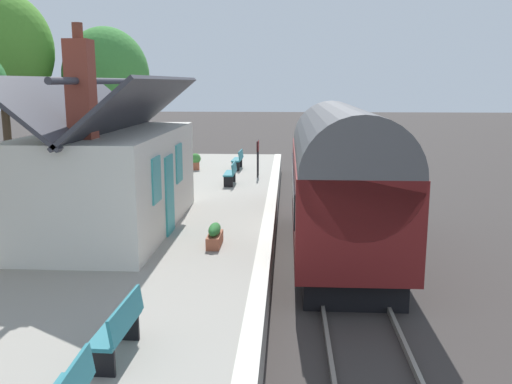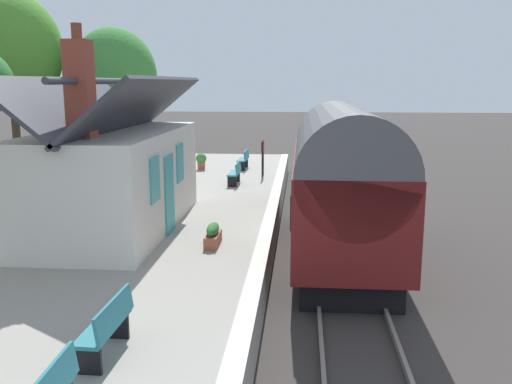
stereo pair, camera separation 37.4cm
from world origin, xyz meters
name	(u,v)px [view 2 (the right image)]	position (x,y,z in m)	size (l,w,h in m)	color
ground_plane	(309,260)	(0.00, 0.00, 0.00)	(160.00, 160.00, 0.00)	#383330
platform	(160,240)	(0.00, 4.29, 0.48)	(32.00, 6.58, 0.95)	gray
platform_edge_coping	(267,226)	(0.00, 1.18, 0.96)	(32.00, 0.36, 0.02)	beige
rail_near	(367,259)	(0.00, -1.62, 0.07)	(52.00, 0.08, 0.14)	gray
rail_far	(315,258)	(0.00, -0.18, 0.07)	(52.00, 0.08, 0.14)	gray
train	(342,181)	(0.37, -0.90, 2.22)	(8.85, 2.73, 4.32)	black
station_building	(114,175)	(-0.45, 5.39, 2.45)	(7.56, 3.46, 5.32)	silver
bench_by_lamp	(235,173)	(6.49, 2.86, 1.43)	(1.40, 0.44, 0.88)	#26727F
bench_platform_end	(244,159)	(10.48, 2.93, 1.43)	(1.41, 0.47, 0.88)	#26727F
bench_near_building	(107,325)	(-7.68, 3.07, 1.43)	(1.41, 0.47, 0.88)	#26727F
planter_under_sign	(184,160)	(10.88, 5.87, 1.31)	(0.47, 0.47, 0.68)	gray
planter_by_door	(201,160)	(10.15, 4.90, 1.38)	(0.49, 0.49, 0.80)	#9E5138
planter_edge_near	(213,235)	(-1.93, 2.42, 1.22)	(0.96, 0.32, 0.56)	#9E5138
station_sign_board	(263,149)	(8.48, 1.91, 2.14)	(0.96, 0.06, 1.57)	black
tree_distant	(114,77)	(14.37, 10.30, 5.24)	(4.54, 4.53, 7.83)	#4C3828
tree_behind_building	(9,50)	(12.87, 15.20, 6.55)	(5.17, 5.27, 9.53)	#4C3828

